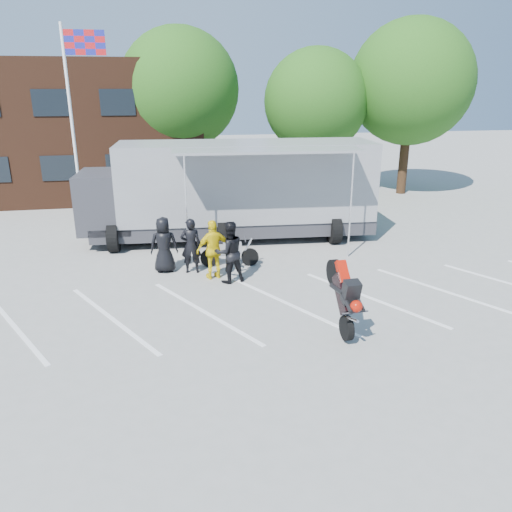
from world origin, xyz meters
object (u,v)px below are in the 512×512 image
object	(u,v)px
flagpole	(77,104)
spectator_leather_a	(164,245)
tree_right	(411,83)
spectator_leather_c	(229,252)
spectator_hivis	(214,250)
transporter_truck	(235,238)
parked_motorcycle	(230,266)
stunt_bike_rider	(335,329)
tree_left	(180,89)
tree_mid	(316,102)
spectator_leather_b	(191,246)

from	to	relation	value
flagpole	spectator_leather_a	distance (m)	7.70
tree_right	spectator_leather_c	bearing A→B (deg)	-134.33
spectator_leather_a	spectator_hivis	bearing A→B (deg)	150.45
tree_right	spectator_hivis	world-z (taller)	tree_right
transporter_truck	spectator_hivis	size ratio (longest dim) A/B	6.26
parked_motorcycle	stunt_bike_rider	bearing A→B (deg)	-152.34
flagpole	tree_left	world-z (taller)	tree_left
tree_mid	spectator_leather_b	distance (m)	13.77
parked_motorcycle	stunt_bike_rider	world-z (taller)	stunt_bike_rider
transporter_truck	parked_motorcycle	xyz separation A→B (m)	(-0.61, -3.14, 0.00)
tree_left	spectator_leather_b	xyz separation A→B (m)	(-0.32, -11.94, -4.66)
stunt_bike_rider	spectator_leather_b	bearing A→B (deg)	121.90
spectator_leather_c	transporter_truck	bearing A→B (deg)	-113.63
flagpole	stunt_bike_rider	xyz separation A→B (m)	(7.19, -10.62, -5.05)
spectator_hivis	spectator_leather_b	bearing A→B (deg)	-58.24
spectator_leather_a	spectator_hivis	world-z (taller)	spectator_hivis
tree_right	spectator_hivis	distance (m)	16.83
parked_motorcycle	stunt_bike_rider	xyz separation A→B (m)	(1.98, -5.04, 0.00)
tree_mid	stunt_bike_rider	world-z (taller)	tree_mid
tree_left	spectator_leather_c	bearing A→B (deg)	-86.57
tree_right	spectator_hivis	xyz separation A→B (m)	(-11.66, -11.09, -4.94)
spectator_leather_b	spectator_leather_c	size ratio (longest dim) A/B	0.94
flagpole	spectator_leather_c	xyz separation A→B (m)	(5.02, -6.99, -4.09)
spectator_leather_a	spectator_leather_b	xyz separation A→B (m)	(0.85, -0.23, -0.01)
spectator_leather_c	spectator_hivis	world-z (taller)	spectator_leather_c
spectator_leather_b	spectator_leather_c	world-z (taller)	spectator_leather_c
stunt_bike_rider	spectator_hivis	bearing A→B (deg)	119.83
spectator_leather_b	tree_left	bearing A→B (deg)	-86.27
spectator_leather_b	transporter_truck	bearing A→B (deg)	-113.12
tree_right	transporter_truck	bearing A→B (deg)	-146.37
tree_left	transporter_truck	size ratio (longest dim) A/B	0.73
tree_mid	stunt_bike_rider	distance (m)	16.88
tree_right	spectator_leather_c	xyz separation A→B (m)	(-11.22, -11.49, -4.91)
transporter_truck	spectator_leather_b	xyz separation A→B (m)	(-1.90, -3.51, 0.90)
spectator_leather_b	spectator_hivis	distance (m)	0.93
transporter_truck	spectator_leather_c	bearing A→B (deg)	-96.63
parked_motorcycle	spectator_leather_c	size ratio (longest dim) A/B	1.04
stunt_bike_rider	spectator_leather_a	bearing A→B (deg)	126.96
tree_left	tree_right	size ratio (longest dim) A/B	0.95
flagpole	tree_mid	bearing A→B (deg)	23.97
tree_right	spectator_leather_a	distance (m)	17.39
tree_left	parked_motorcycle	world-z (taller)	tree_left
spectator_leather_a	spectator_leather_c	xyz separation A→B (m)	(1.95, -1.27, 0.05)
spectator_leather_a	flagpole	bearing A→B (deg)	-61.26
spectator_leather_c	stunt_bike_rider	bearing A→B (deg)	107.14
tree_right	spectator_leather_a	bearing A→B (deg)	-142.22
flagpole	tree_mid	size ratio (longest dim) A/B	1.04
flagpole	spectator_leather_b	world-z (taller)	flagpole
transporter_truck	spectator_leather_a	world-z (taller)	transporter_truck
spectator_leather_a	spectator_hivis	xyz separation A→B (m)	(1.52, -0.88, 0.03)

